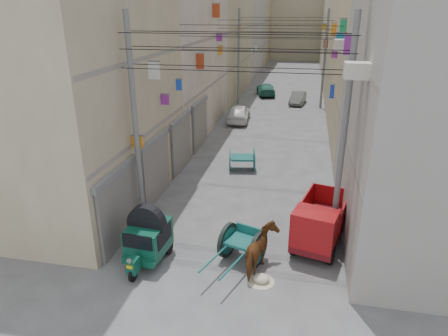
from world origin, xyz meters
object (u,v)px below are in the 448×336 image
(feed_sack, at_px, (261,278))
(distant_car_white, at_px, (239,113))
(distant_car_grey, at_px, (298,98))
(horse, at_px, (261,251))
(second_cart, at_px, (242,159))
(distant_car_green, at_px, (266,89))
(tonga_cart, at_px, (242,244))
(auto_rickshaw, at_px, (148,236))
(mini_truck, at_px, (318,227))

(feed_sack, xyz_separation_m, distant_car_white, (-3.89, 18.72, 0.52))
(distant_car_white, height_order, distant_car_grey, distant_car_white)
(horse, bearing_deg, second_cart, -68.28)
(feed_sack, distance_m, distant_car_green, 29.16)
(tonga_cart, distance_m, feed_sack, 1.38)
(auto_rickshaw, bearing_deg, distant_car_green, 92.32)
(tonga_cart, height_order, second_cart, tonga_cart)
(second_cart, bearing_deg, distant_car_white, 90.36)
(horse, distance_m, distant_car_white, 18.52)
(second_cart, xyz_separation_m, distant_car_green, (-0.86, 19.88, -0.06))
(mini_truck, bearing_deg, distant_car_green, 113.75)
(horse, xyz_separation_m, distant_car_green, (-2.87, 28.42, -0.17))
(distant_car_green, bearing_deg, feed_sack, 84.19)
(distant_car_white, bearing_deg, distant_car_grey, -124.24)
(auto_rickshaw, height_order, tonga_cart, auto_rickshaw)
(tonga_cart, xyz_separation_m, distant_car_white, (-3.12, 17.70, 0.00))
(distant_car_white, relative_size, distant_car_green, 0.96)
(auto_rickshaw, relative_size, distant_car_white, 0.60)
(horse, bearing_deg, auto_rickshaw, 11.44)
(tonga_cart, xyz_separation_m, distant_car_grey, (1.04, 24.67, -0.11))
(second_cart, bearing_deg, distant_car_green, 82.23)
(auto_rickshaw, relative_size, tonga_cart, 0.78)
(feed_sack, relative_size, distant_car_grey, 0.16)
(distant_car_white, distance_m, distant_car_green, 10.33)
(horse, bearing_deg, mini_truck, -128.68)
(feed_sack, bearing_deg, second_cart, 102.94)
(distant_car_white, bearing_deg, second_cart, 97.23)
(second_cart, xyz_separation_m, distant_car_white, (-1.80, 9.59, 0.01))
(mini_truck, relative_size, distant_car_grey, 1.08)
(tonga_cart, distance_m, second_cart, 8.22)
(feed_sack, distance_m, horse, 0.86)
(horse, relative_size, distant_car_grey, 0.55)
(tonga_cart, xyz_separation_m, mini_truck, (2.50, 1.25, 0.23))
(mini_truck, bearing_deg, horse, -123.35)
(tonga_cart, relative_size, mini_truck, 0.83)
(auto_rickshaw, xyz_separation_m, second_cart, (1.78, 8.73, -0.30))
(feed_sack, xyz_separation_m, distant_car_green, (-2.96, 29.01, 0.44))
(auto_rickshaw, height_order, mini_truck, mini_truck)
(second_cart, height_order, distant_car_grey, second_cart)
(tonga_cart, xyz_separation_m, distant_car_green, (-2.19, 27.99, -0.07))
(distant_car_white, bearing_deg, horse, 98.48)
(second_cart, bearing_deg, horse, -87.01)
(auto_rickshaw, height_order, distant_car_grey, auto_rickshaw)
(mini_truck, distance_m, distant_car_grey, 23.46)
(horse, xyz_separation_m, distant_car_white, (-3.80, 18.12, -0.10))
(distant_car_white, xyz_separation_m, distant_car_grey, (4.17, 6.97, -0.11))
(horse, bearing_deg, distant_car_green, -75.75)
(distant_car_grey, height_order, distant_car_green, distant_car_green)
(distant_car_grey, bearing_deg, horse, -83.78)
(auto_rickshaw, height_order, distant_car_green, auto_rickshaw)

